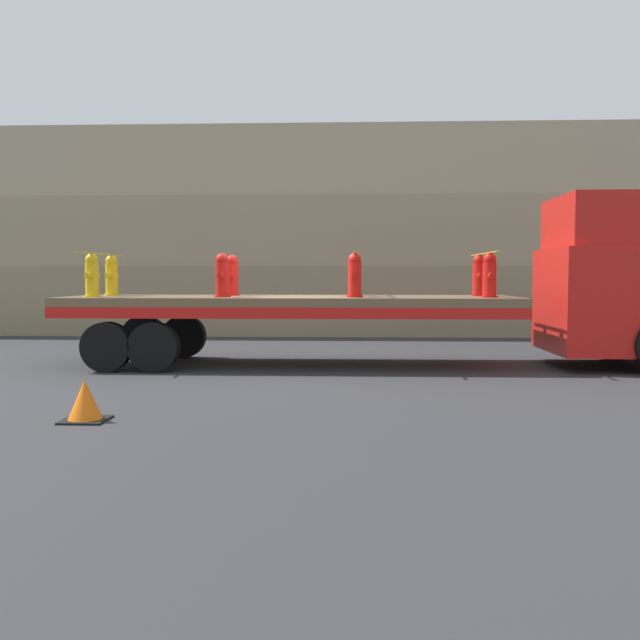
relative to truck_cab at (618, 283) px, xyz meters
The scene contains 16 objects.
ground_plane 6.27m from the truck_cab, behind, with size 120.00×120.00×0.00m, color #2D2D30.
rock_cliff 9.99m from the truck_cab, 127.86° to the left, with size 60.00×3.30×5.92m.
truck_cab is the anchor object (origin of this frame).
flatbed_trailer 6.67m from the truck_cab, behind, with size 8.44×2.54×1.30m.
fire_hydrant_yellow_near_0 9.71m from the truck_cab, behind, with size 0.30×0.54×0.80m.
fire_hydrant_yellow_far_0 9.71m from the truck_cab, behind, with size 0.30×0.54×0.80m.
fire_hydrant_red_near_1 7.30m from the truck_cab, behind, with size 0.30×0.54×0.80m.
fire_hydrant_red_far_1 7.30m from the truck_cab, behind, with size 0.30×0.54×0.80m.
fire_hydrant_red_near_2 4.90m from the truck_cab, behind, with size 0.30×0.54×0.80m.
fire_hydrant_red_far_2 4.90m from the truck_cab, behind, with size 0.30×0.54×0.80m.
fire_hydrant_red_near_3 2.52m from the truck_cab, 167.70° to the right, with size 0.30×0.54×0.80m.
fire_hydrant_red_far_3 2.52m from the truck_cab, 167.70° to the left, with size 0.30×0.54×0.80m.
cargo_strap_rear 9.71m from the truck_cab, behind, with size 0.05×2.63×0.01m.
cargo_strap_middle 4.90m from the truck_cab, behind, with size 0.05×2.63×0.01m.
cargo_strap_front 2.52m from the truck_cab, behind, with size 0.05×2.63×0.01m.
traffic_cone 9.73m from the truck_cab, 146.25° to the right, with size 0.51×0.51×0.49m.
Camera 1 is at (1.16, -13.43, 1.69)m, focal length 40.00 mm.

